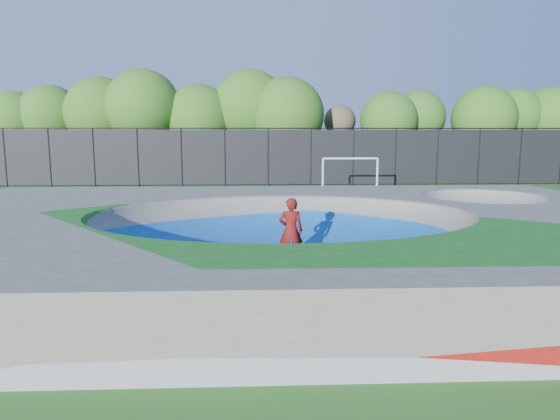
{
  "coord_description": "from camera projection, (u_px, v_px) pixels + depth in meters",
  "views": [
    {
      "loc": [
        -0.63,
        -13.99,
        3.78
      ],
      "look_at": [
        0.08,
        3.0,
        1.1
      ],
      "focal_mm": 32.0,
      "sensor_mm": 36.0,
      "label": 1
    }
  ],
  "objects": [
    {
      "name": "fence",
      "position": [
        268.0,
        156.0,
        34.82
      ],
      "size": [
        48.09,
        0.09,
        4.04
      ],
      "color": "black",
      "rests_on": "ground"
    },
    {
      "name": "skateboard",
      "position": [
        291.0,
        262.0,
        14.5
      ],
      "size": [
        0.79,
        0.28,
        0.05
      ],
      "primitive_type": "cube",
      "rotation": [
        0.0,
        0.0,
        0.07
      ],
      "color": "black",
      "rests_on": "ground"
    },
    {
      "name": "soccer_goal",
      "position": [
        350.0,
        169.0,
        29.81
      ],
      "size": [
        3.4,
        0.12,
        2.25
      ],
      "color": "silver",
      "rests_on": "ground"
    },
    {
      "name": "skate_deck",
      "position": [
        282.0,
        238.0,
        14.3
      ],
      "size": [
        22.0,
        14.0,
        1.5
      ],
      "primitive_type": "cube",
      "color": "gray",
      "rests_on": "ground"
    },
    {
      "name": "skater",
      "position": [
        291.0,
        231.0,
        14.35
      ],
      "size": [
        0.71,
        0.47,
        1.92
      ],
      "primitive_type": "imported",
      "rotation": [
        0.0,
        0.0,
        3.13
      ],
      "color": "red",
      "rests_on": "ground"
    },
    {
      "name": "treeline",
      "position": [
        253.0,
        115.0,
        39.13
      ],
      "size": [
        51.97,
        7.23,
        8.6
      ],
      "color": "#4F3927",
      "rests_on": "ground"
    },
    {
      "name": "ground",
      "position": [
        282.0,
        264.0,
        14.42
      ],
      "size": [
        120.0,
        120.0,
        0.0
      ],
      "primitive_type": "plane",
      "color": "#25611A",
      "rests_on": "ground"
    }
  ]
}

